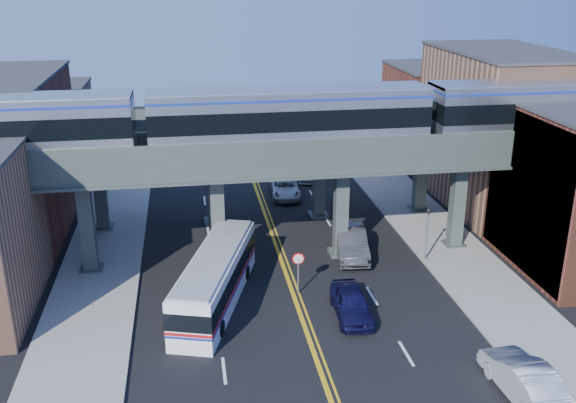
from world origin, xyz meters
The scene contains 19 objects.
ground centered at (0.00, 0.00, 0.00)m, with size 120.00×120.00×0.00m, color black.
sidewalk_west centered at (-11.50, 10.00, 0.08)m, with size 5.00×70.00×0.16m, color gray.
sidewalk_east centered at (11.50, 10.00, 0.08)m, with size 5.00×70.00×0.16m, color gray.
building_west_b centered at (-18.50, 16.00, 5.50)m, with size 8.00×14.00×11.00m, color brown.
building_west_c centered at (-18.50, 29.00, 4.00)m, with size 8.00×10.00×8.00m, color #96664D.
building_east_b centered at (18.50, 16.00, 6.00)m, with size 8.00×14.00×12.00m, color #96664D.
building_east_c centered at (18.50, 29.00, 4.50)m, with size 8.00×10.00×9.00m, color brown.
mural_panel centered at (14.55, 4.00, 4.75)m, with size 0.10×9.50×9.50m, color #2AA9B7.
elevated_viaduct_near centered at (0.00, 8.00, 6.47)m, with size 52.00×3.60×7.40m.
elevated_viaduct_far centered at (0.00, 15.00, 6.47)m, with size 52.00×3.60×7.40m.
transit_train centered at (0.59, 8.00, 9.47)m, with size 52.41×3.29×3.84m.
stop_sign centered at (0.30, 3.00, 1.76)m, with size 0.76×0.09×2.63m.
traffic_signal centered at (9.20, 6.00, 2.30)m, with size 0.15×0.18×4.10m.
transit_bus centered at (-4.49, 2.74, 1.45)m, with size 5.57×11.19×2.82m.
car_lane_a centered at (2.72, -0.01, 0.79)m, with size 1.87×4.66×1.59m, color #0E0E33.
car_lane_b centered at (4.67, 7.72, 0.92)m, with size 1.94×5.56×1.83m, color #333235.
car_lane_c centered at (2.22, 20.08, 0.69)m, with size 2.30×4.98×1.38m, color #BBBCBD.
car_lane_d centered at (5.00, 24.77, 0.77)m, with size 2.15×5.29×1.54m, color #B5B6BA.
car_parked_curb centered at (8.50, -8.00, 0.86)m, with size 1.83×5.25×1.73m, color #B8B8BD.
Camera 1 is at (-5.62, -29.94, 17.91)m, focal length 40.00 mm.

